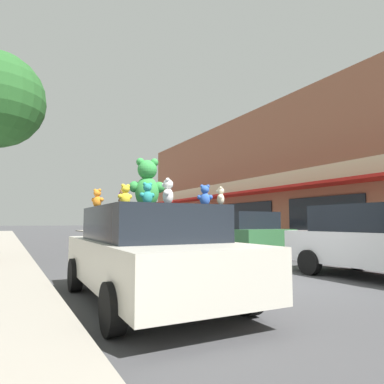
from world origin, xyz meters
The scene contains 16 objects.
ground_plane centered at (0.00, 0.00, 0.00)m, with size 260.00×260.00×0.00m, color #424244.
storefront_row centered at (13.72, 7.19, 3.84)m, with size 13.89×32.03×7.68m.
plush_art_car centered at (-2.71, -0.57, 0.80)m, with size 2.15×4.55×1.53m.
teddy_bear_giant centered at (-2.62, -0.20, 1.95)m, with size 0.67×0.46×0.88m.
teddy_bear_cream centered at (-2.05, -1.69, 1.66)m, with size 0.16×0.20×0.26m.
teddy_bear_red centered at (-2.45, -0.75, 1.64)m, with size 0.16×0.10×0.22m.
teddy_bear_brown centered at (-2.93, 0.15, 1.70)m, with size 0.20×0.26×0.35m.
teddy_bear_yellow centered at (-3.21, -0.84, 1.69)m, with size 0.25×0.16×0.33m.
teddy_bear_purple centered at (-2.82, 0.55, 1.72)m, with size 0.23×0.29×0.39m.
teddy_bear_teal centered at (-3.04, -1.32, 1.68)m, with size 0.23×0.14×0.31m.
teddy_bear_orange centered at (-3.41, 0.12, 1.69)m, with size 0.22×0.22×0.33m.
teddy_bear_white centered at (-2.76, -1.40, 1.71)m, with size 0.23×0.28×0.38m.
teddy_bear_blue centered at (-2.02, -1.21, 1.69)m, with size 0.26×0.20×0.34m.
parked_car_far_left centered at (2.66, -1.14, 0.89)m, with size 2.01×4.26×1.68m.
parked_car_far_center centered at (2.66, 4.48, 0.87)m, with size 2.17×4.12×1.63m.
parked_car_far_right centered at (2.66, 12.24, 0.81)m, with size 2.21×4.54×1.50m.
Camera 1 is at (-4.78, -5.85, 1.28)m, focal length 32.00 mm.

